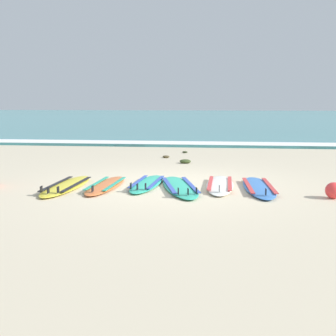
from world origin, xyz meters
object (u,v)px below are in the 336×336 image
(surfboard_5, at_px, (259,187))
(beach_ball, at_px, (334,190))
(surfboard_0, at_px, (67,186))
(surfboard_2, at_px, (147,184))
(surfboard_1, at_px, (106,185))
(surfboard_3, at_px, (180,187))
(surfboard_4, at_px, (220,185))

(surfboard_5, height_order, beach_ball, beach_ball)
(surfboard_0, relative_size, surfboard_2, 1.11)
(surfboard_5, bearing_deg, surfboard_2, 177.17)
(surfboard_1, relative_size, surfboard_3, 0.86)
(surfboard_1, height_order, beach_ball, beach_ball)
(surfboard_0, distance_m, surfboard_4, 2.97)
(surfboard_2, relative_size, surfboard_5, 0.90)
(surfboard_3, bearing_deg, surfboard_4, 20.36)
(surfboard_2, bearing_deg, surfboard_1, -161.09)
(surfboard_4, height_order, beach_ball, beach_ball)
(surfboard_2, relative_size, beach_ball, 7.16)
(surfboard_3, bearing_deg, surfboard_2, 160.51)
(surfboard_0, xyz_separation_m, beach_ball, (4.86, -0.39, 0.10))
(surfboard_1, bearing_deg, surfboard_0, -169.34)
(surfboard_4, distance_m, surfboard_5, 0.75)
(surfboard_2, bearing_deg, beach_ball, -13.29)
(surfboard_4, bearing_deg, beach_ball, -23.49)
(surfboard_2, xyz_separation_m, surfboard_5, (2.16, -0.11, -0.00))
(surfboard_1, height_order, surfboard_4, same)
(surfboard_2, distance_m, surfboard_3, 0.71)
(surfboard_1, distance_m, beach_ball, 4.16)
(surfboard_3, xyz_separation_m, beach_ball, (2.69, -0.56, 0.10))
(surfboard_5, distance_m, beach_ball, 1.38)
(surfboard_4, bearing_deg, surfboard_1, -172.09)
(surfboard_0, bearing_deg, beach_ball, -4.63)
(surfboard_2, distance_m, surfboard_4, 1.43)
(surfboard_0, relative_size, surfboard_5, 1.00)
(surfboard_0, relative_size, surfboard_4, 1.07)
(surfboard_0, height_order, surfboard_4, same)
(surfboard_2, bearing_deg, surfboard_4, 1.75)
(surfboard_0, bearing_deg, surfboard_4, 8.61)
(surfboard_1, xyz_separation_m, surfboard_4, (2.20, 0.31, -0.00))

